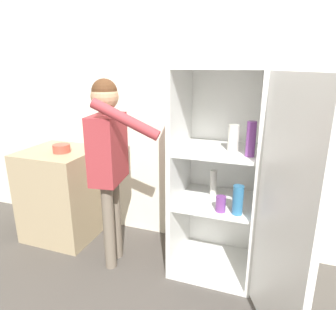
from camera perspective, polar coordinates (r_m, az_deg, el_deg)
The scene contains 6 objects.
ground_plane at distance 2.50m, azimuth -0.80°, elevation -26.83°, with size 12.00×12.00×0.00m, color #4C4742.
wall_back at distance 2.79m, azimuth 6.16°, elevation 7.39°, with size 7.00×0.06×2.55m.
refrigerator at distance 2.39m, azimuth 11.89°, elevation -4.67°, with size 1.00×1.26×1.73m.
person at distance 2.49m, azimuth -11.19°, elevation 0.80°, with size 0.66×0.51×1.63m.
counter at distance 3.28m, azimuth -19.43°, elevation -6.90°, with size 0.68×0.64×0.92m.
bowl at distance 3.05m, azimuth -19.63°, elevation 1.20°, with size 0.16×0.16×0.08m.
Camera 1 is at (0.63, -1.70, 1.72)m, focal length 32.00 mm.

